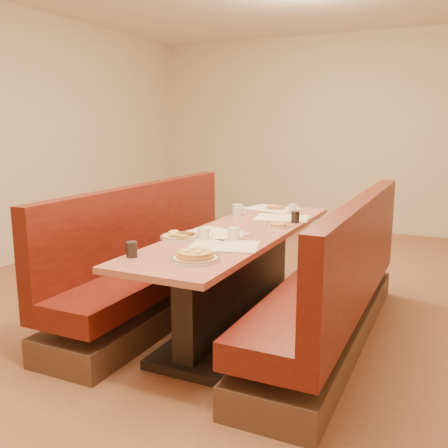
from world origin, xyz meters
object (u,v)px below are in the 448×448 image
at_px(soda_tumbler_near, 132,249).
at_px(eggs_plate, 179,236).
at_px(pancake_plate, 195,257).
at_px(booth_left, 158,269).
at_px(coffee_mug_b, 204,234).
at_px(soda_tumbler_mid, 295,217).
at_px(coffee_mug_c, 293,208).
at_px(diner_table, 239,279).
at_px(coffee_mug_a, 234,234).
at_px(coffee_mug_d, 238,210).
at_px(booth_right, 335,294).

bearing_deg(soda_tumbler_near, eggs_plate, 90.02).
bearing_deg(pancake_plate, booth_left, 133.49).
height_order(coffee_mug_b, soda_tumbler_mid, soda_tumbler_mid).
distance_m(pancake_plate, coffee_mug_c, 1.79).
bearing_deg(coffee_mug_b, diner_table, 53.05).
xyz_separation_m(coffee_mug_a, coffee_mug_d, (-0.37, 0.89, 0.00)).
distance_m(coffee_mug_a, soda_tumbler_mid, 0.81).
bearing_deg(soda_tumbler_mid, coffee_mug_d, 169.50).
relative_size(eggs_plate, coffee_mug_a, 2.40).
relative_size(pancake_plate, eggs_plate, 1.09).
bearing_deg(coffee_mug_c, booth_right, -51.06).
xyz_separation_m(booth_left, pancake_plate, (0.84, -0.88, 0.41)).
relative_size(coffee_mug_a, coffee_mug_b, 1.07).
bearing_deg(soda_tumbler_mid, coffee_mug_b, -113.56).
bearing_deg(coffee_mug_d, pancake_plate, -83.14).
height_order(coffee_mug_a, soda_tumbler_near, soda_tumbler_near).
bearing_deg(coffee_mug_c, coffee_mug_b, -94.50).
bearing_deg(coffee_mug_d, booth_left, -135.46).
xyz_separation_m(pancake_plate, coffee_mug_a, (-0.01, 0.58, 0.02)).
height_order(diner_table, soda_tumbler_mid, soda_tumbler_mid).
height_order(diner_table, coffee_mug_c, coffee_mug_c).
relative_size(pancake_plate, soda_tumbler_near, 3.13).
relative_size(pancake_plate, coffee_mug_d, 2.35).
bearing_deg(booth_left, soda_tumbler_near, -65.13).
height_order(coffee_mug_c, soda_tumbler_near, soda_tumbler_near).
bearing_deg(diner_table, pancake_plate, -83.35).
bearing_deg(coffee_mug_a, diner_table, 86.81).
distance_m(pancake_plate, coffee_mug_b, 0.53).
xyz_separation_m(diner_table, coffee_mug_d, (-0.28, 0.59, 0.43)).
height_order(pancake_plate, soda_tumbler_mid, soda_tumbler_mid).
bearing_deg(pancake_plate, diner_table, 96.65).
relative_size(booth_left, eggs_plate, 9.16).
relative_size(eggs_plate, coffee_mug_b, 2.55).
distance_m(coffee_mug_a, coffee_mug_b, 0.21).
xyz_separation_m(eggs_plate, soda_tumbler_mid, (0.56, 0.90, 0.03)).
xyz_separation_m(booth_right, coffee_mug_b, (-0.83, -0.39, 0.43)).
xyz_separation_m(coffee_mug_b, coffee_mug_c, (0.22, 1.30, -0.00)).
height_order(diner_table, eggs_plate, eggs_plate).
distance_m(eggs_plate, coffee_mug_c, 1.39).
height_order(coffee_mug_a, soda_tumbler_mid, soda_tumbler_mid).
distance_m(eggs_plate, soda_tumbler_near, 0.56).
distance_m(booth_right, coffee_mug_c, 1.18).
xyz_separation_m(coffee_mug_c, coffee_mug_d, (-0.40, -0.33, 0.01)).
distance_m(booth_left, soda_tumbler_mid, 1.20).
relative_size(booth_right, coffee_mug_d, 19.79).
distance_m(booth_left, eggs_plate, 0.74).
xyz_separation_m(booth_right, soda_tumbler_near, (-1.01, -0.98, 0.44)).
distance_m(coffee_mug_b, soda_tumbler_mid, 0.95).
xyz_separation_m(soda_tumbler_near, soda_tumbler_mid, (0.56, 1.46, -0.00)).
distance_m(booth_right, coffee_mug_d, 1.25).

